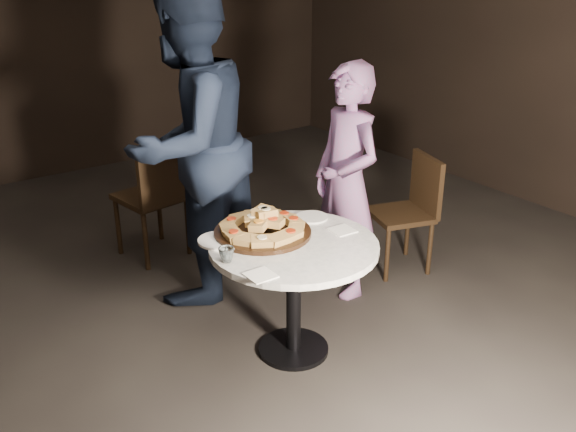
{
  "coord_description": "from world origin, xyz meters",
  "views": [
    {
      "loc": [
        -1.64,
        -2.48,
        2.02
      ],
      "look_at": [
        0.08,
        -0.09,
        0.77
      ],
      "focal_mm": 40.0,
      "sensor_mm": 36.0,
      "label": 1
    }
  ],
  "objects": [
    {
      "name": "table",
      "position": [
        0.08,
        -0.14,
        0.52
      ],
      "size": [
        1.02,
        1.02,
        0.64
      ],
      "rotation": [
        0.0,
        0.0,
        0.21
      ],
      "color": "black",
      "rests_on": "ground"
    },
    {
      "name": "serving_board",
      "position": [
        0.01,
        0.04,
        0.65
      ],
      "size": [
        0.51,
        0.51,
        0.02
      ],
      "primitive_type": "cylinder",
      "rotation": [
        0.0,
        0.0,
        0.01
      ],
      "color": "black",
      "rests_on": "table"
    },
    {
      "name": "water_glass",
      "position": [
        -0.3,
        -0.12,
        0.68
      ],
      "size": [
        0.1,
        0.1,
        0.07
      ],
      "primitive_type": "imported",
      "rotation": [
        0.0,
        0.0,
        0.32
      ],
      "color": "silver",
      "rests_on": "table"
    },
    {
      "name": "focaccia_pile",
      "position": [
        0.01,
        0.04,
        0.7
      ],
      "size": [
        0.45,
        0.44,
        0.12
      ],
      "rotation": [
        0.0,
        0.0,
        0.25
      ],
      "color": "#AD8243",
      "rests_on": "serving_board"
    },
    {
      "name": "plate_left",
      "position": [
        -0.22,
        0.09,
        0.65
      ],
      "size": [
        0.28,
        0.28,
        0.01
      ],
      "primitive_type": "cylinder",
      "rotation": [
        0.0,
        0.0,
        0.42
      ],
      "color": "white",
      "rests_on": "table"
    },
    {
      "name": "floor",
      "position": [
        0.0,
        0.0,
        0.0
      ],
      "size": [
        7.0,
        7.0,
        0.0
      ],
      "primitive_type": "plane",
      "color": "black",
      "rests_on": "ground"
    },
    {
      "name": "napkin_near",
      "position": [
        -0.25,
        -0.33,
        0.64
      ],
      "size": [
        0.12,
        0.12,
        0.01
      ],
      "primitive_type": "cube",
      "rotation": [
        0.0,
        0.0,
        -0.0
      ],
      "color": "white",
      "rests_on": "table"
    },
    {
      "name": "diner_teal",
      "position": [
        0.74,
        0.23,
        0.71
      ],
      "size": [
        0.38,
        0.55,
        1.42
      ],
      "primitive_type": "imported",
      "rotation": [
        0.0,
        0.0,
        -1.66
      ],
      "color": "#825C91",
      "rests_on": "ground"
    },
    {
      "name": "chair_right",
      "position": [
        1.29,
        0.21,
        0.44
      ],
      "size": [
        0.47,
        0.46,
        0.77
      ],
      "rotation": [
        0.0,
        0.0,
        -1.88
      ],
      "color": "black",
      "rests_on": "ground"
    },
    {
      "name": "chair_far",
      "position": [
        -0.0,
        1.3,
        0.5
      ],
      "size": [
        0.46,
        0.48,
        0.86
      ],
      "rotation": [
        0.0,
        0.0,
        3.3
      ],
      "color": "black",
      "rests_on": "ground"
    },
    {
      "name": "napkin_far",
      "position": [
        0.37,
        -0.17,
        0.64
      ],
      "size": [
        0.13,
        0.13,
        0.01
      ],
      "primitive_type": "cube",
      "rotation": [
        0.0,
        0.0,
        -0.05
      ],
      "color": "white",
      "rests_on": "table"
    },
    {
      "name": "plate_right",
      "position": [
        0.35,
        0.06,
        0.65
      ],
      "size": [
        0.22,
        0.22,
        0.01
      ],
      "primitive_type": "cylinder",
      "rotation": [
        0.0,
        0.0,
        -0.29
      ],
      "color": "white",
      "rests_on": "table"
    },
    {
      "name": "diner_navy",
      "position": [
        -0.02,
        0.75,
        0.95
      ],
      "size": [
        1.14,
        1.03,
        1.9
      ],
      "primitive_type": "imported",
      "rotation": [
        0.0,
        0.0,
        3.56
      ],
      "color": "#141D31",
      "rests_on": "ground"
    }
  ]
}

